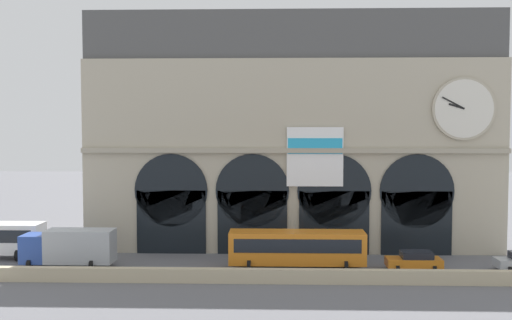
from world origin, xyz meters
name	(u,v)px	position (x,y,z in m)	size (l,w,h in m)	color
ground_plane	(295,267)	(0.00, 0.00, 0.00)	(200.00, 200.00, 0.00)	slate
quay_parapet_wall	(297,276)	(0.00, -4.98, 0.54)	(90.00, 0.70, 1.07)	#BCAD8C
station_building	(293,135)	(0.03, 7.63, 10.80)	(38.49, 5.66, 22.20)	#B2A891
box_truck_west	(70,247)	(-18.59, -0.53, 1.70)	(7.50, 2.91, 3.12)	#28479E
bus_center	(297,248)	(0.14, -0.64, 1.78)	(11.00, 3.25, 3.10)	orange
car_mideast	(414,260)	(9.63, -0.70, 0.80)	(4.40, 2.22, 1.55)	orange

